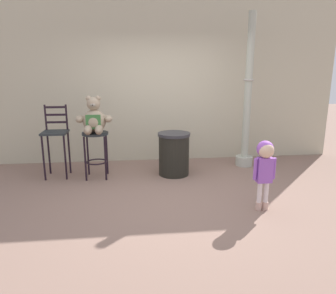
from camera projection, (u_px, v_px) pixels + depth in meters
ground_plane at (172, 197)px, 4.58m from camera, size 24.00×24.00×0.00m
building_wall at (159, 79)px, 6.27m from camera, size 7.20×0.30×3.27m
bar_stool_with_teddy at (96, 145)px, 5.29m from camera, size 0.44×0.44×0.79m
teddy_bear at (94, 120)px, 5.16m from camera, size 0.59×0.53×0.61m
child_walking at (265, 160)px, 4.01m from camera, size 0.29×0.23×0.93m
trash_bin at (174, 154)px, 5.49m from camera, size 0.56×0.56×0.75m
lamppost at (247, 108)px, 5.85m from camera, size 0.32×0.32×2.81m
bar_chair_empty at (56, 136)px, 5.33m from camera, size 0.41×0.41×1.23m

